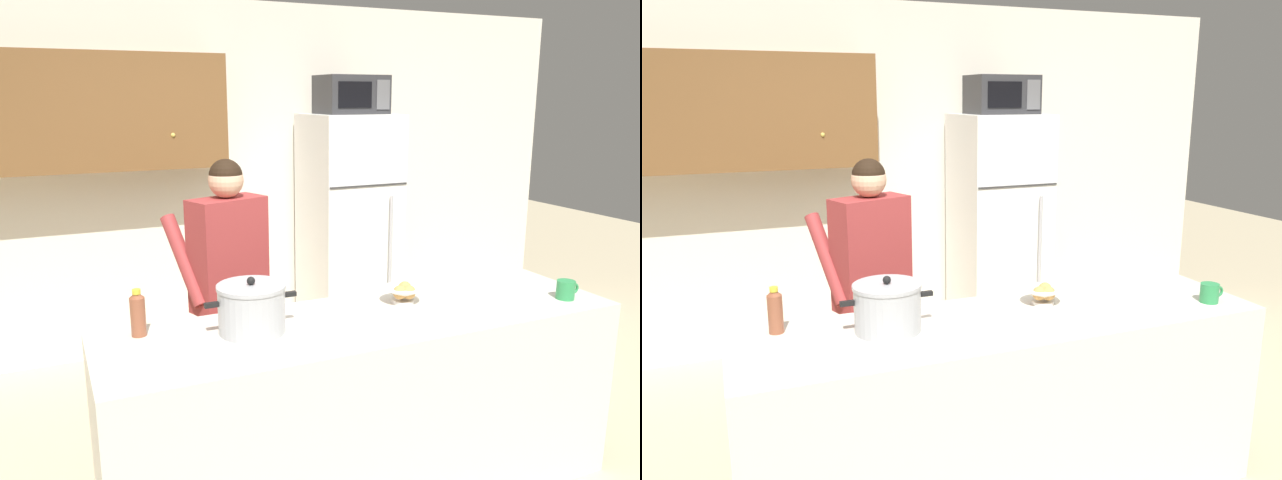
{
  "view_description": "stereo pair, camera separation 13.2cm",
  "coord_description": "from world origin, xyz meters",
  "views": [
    {
      "loc": [
        -1.31,
        -2.36,
        1.92
      ],
      "look_at": [
        0.0,
        0.55,
        1.17
      ],
      "focal_mm": 34.7,
      "sensor_mm": 36.0,
      "label": 1
    },
    {
      "loc": [
        -1.19,
        -2.41,
        1.92
      ],
      "look_at": [
        0.0,
        0.55,
        1.17
      ],
      "focal_mm": 34.7,
      "sensor_mm": 36.0,
      "label": 2
    }
  ],
  "objects": [
    {
      "name": "back_wall_unit",
      "position": [
        -0.28,
        2.25,
        1.42
      ],
      "size": [
        6.0,
        0.48,
        2.6
      ],
      "color": "silver",
      "rests_on": "ground"
    },
    {
      "name": "kitchen_island",
      "position": [
        0.0,
        0.0,
        0.46
      ],
      "size": [
        2.45,
        0.68,
        0.92
      ],
      "primitive_type": "cube",
      "color": "silver",
      "rests_on": "ground"
    },
    {
      "name": "bread_bowl",
      "position": [
        0.25,
        0.11,
        0.97
      ],
      "size": [
        0.2,
        0.2,
        0.1
      ],
      "color": "white",
      "rests_on": "kitchen_island"
    },
    {
      "name": "coffee_mug",
      "position": [
        1.03,
        -0.17,
        0.97
      ],
      "size": [
        0.13,
        0.09,
        0.1
      ],
      "color": "#2D8C4C",
      "rests_on": "kitchen_island"
    },
    {
      "name": "cooking_pot",
      "position": [
        -0.55,
        0.06,
        1.03
      ],
      "size": [
        0.41,
        0.3,
        0.25
      ],
      "color": "#ADAFB5",
      "rests_on": "kitchen_island"
    },
    {
      "name": "bottle_near_edge",
      "position": [
        -1.0,
        0.21,
        1.02
      ],
      "size": [
        0.06,
        0.06,
        0.21
      ],
      "color": "brown",
      "rests_on": "kitchen_island"
    },
    {
      "name": "person_near_pot",
      "position": [
        -0.44,
        0.79,
        0.99
      ],
      "size": [
        0.58,
        0.53,
        1.6
      ],
      "color": "#726656",
      "rests_on": "ground"
    },
    {
      "name": "refrigerator",
      "position": [
        0.83,
        1.85,
        0.89
      ],
      "size": [
        0.64,
        0.68,
        1.78
      ],
      "color": "white",
      "rests_on": "ground"
    },
    {
      "name": "microwave",
      "position": [
        0.83,
        1.83,
        1.92
      ],
      "size": [
        0.48,
        0.37,
        0.28
      ],
      "color": "#2D2D30",
      "rests_on": "refrigerator"
    }
  ]
}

